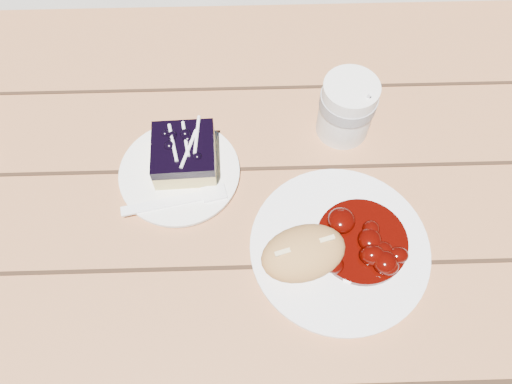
{
  "coord_description": "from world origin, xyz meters",
  "views": [
    {
      "loc": [
        -0.09,
        -0.32,
        1.41
      ],
      "look_at": [
        -0.08,
        0.01,
        0.81
      ],
      "focal_mm": 35.0,
      "sensor_mm": 36.0,
      "label": 1
    }
  ],
  "objects_px": {
    "blueberry_cake": "(184,154)",
    "coffee_cup": "(347,108)",
    "main_plate": "(339,249)",
    "bread_roll": "(303,253)",
    "picnic_table": "(301,254)",
    "dessert_plate": "(180,173)"
  },
  "relations": [
    {
      "from": "main_plate",
      "to": "blueberry_cake",
      "type": "height_order",
      "value": "blueberry_cake"
    },
    {
      "from": "main_plate",
      "to": "dessert_plate",
      "type": "xyz_separation_m",
      "value": [
        -0.23,
        0.13,
        -0.0
      ]
    },
    {
      "from": "dessert_plate",
      "to": "coffee_cup",
      "type": "height_order",
      "value": "coffee_cup"
    },
    {
      "from": "blueberry_cake",
      "to": "dessert_plate",
      "type": "bearing_deg",
      "value": -125.94
    },
    {
      "from": "blueberry_cake",
      "to": "coffee_cup",
      "type": "distance_m",
      "value": 0.26
    },
    {
      "from": "picnic_table",
      "to": "main_plate",
      "type": "bearing_deg",
      "value": -58.39
    },
    {
      "from": "dessert_plate",
      "to": "bread_roll",
      "type": "bearing_deg",
      "value": -40.85
    },
    {
      "from": "main_plate",
      "to": "coffee_cup",
      "type": "bearing_deg",
      "value": 82.53
    },
    {
      "from": "main_plate",
      "to": "bread_roll",
      "type": "relative_size",
      "value": 2.12
    },
    {
      "from": "bread_roll",
      "to": "main_plate",
      "type": "bearing_deg",
      "value": 19.98
    },
    {
      "from": "main_plate",
      "to": "coffee_cup",
      "type": "distance_m",
      "value": 0.22
    },
    {
      "from": "main_plate",
      "to": "blueberry_cake",
      "type": "relative_size",
      "value": 2.57
    },
    {
      "from": "picnic_table",
      "to": "dessert_plate",
      "type": "xyz_separation_m",
      "value": [
        -0.19,
        0.07,
        0.17
      ]
    },
    {
      "from": "bread_roll",
      "to": "coffee_cup",
      "type": "distance_m",
      "value": 0.25
    },
    {
      "from": "coffee_cup",
      "to": "bread_roll",
      "type": "bearing_deg",
      "value": -109.67
    },
    {
      "from": "dessert_plate",
      "to": "coffee_cup",
      "type": "bearing_deg",
      "value": 17.24
    },
    {
      "from": "coffee_cup",
      "to": "blueberry_cake",
      "type": "bearing_deg",
      "value": -165.3
    },
    {
      "from": "dessert_plate",
      "to": "coffee_cup",
      "type": "distance_m",
      "value": 0.27
    },
    {
      "from": "blueberry_cake",
      "to": "coffee_cup",
      "type": "relative_size",
      "value": 0.91
    },
    {
      "from": "dessert_plate",
      "to": "blueberry_cake",
      "type": "height_order",
      "value": "blueberry_cake"
    },
    {
      "from": "picnic_table",
      "to": "main_plate",
      "type": "xyz_separation_m",
      "value": [
        0.04,
        -0.06,
        0.17
      ]
    },
    {
      "from": "main_plate",
      "to": "blueberry_cake",
      "type": "bearing_deg",
      "value": 146.37
    }
  ]
}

